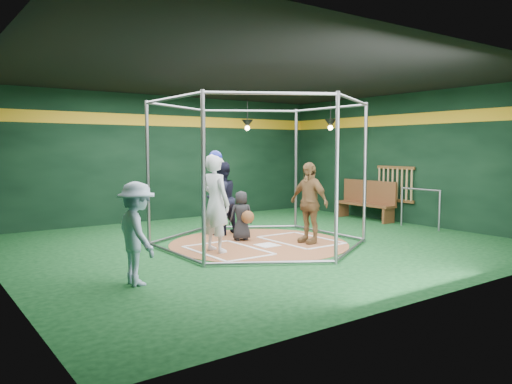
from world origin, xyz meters
TOP-DOWN VIEW (x-y plane):
  - room_shell at (0.00, 0.01)m, footprint 10.10×9.10m
  - clay_disc at (0.00, 0.00)m, footprint 3.80×3.80m
  - home_plate at (0.00, -0.30)m, footprint 0.43×0.43m
  - batter_box_left at (-0.95, -0.25)m, footprint 1.17×1.77m
  - batter_box_right at (0.95, -0.25)m, footprint 1.17×1.77m
  - batting_cage at (-0.00, -0.00)m, footprint 4.05×4.67m
  - bat_rack at (4.93, 0.40)m, footprint 0.07×1.25m
  - pendant_lamp_near at (2.20, 3.60)m, footprint 0.34×0.34m
  - pendant_lamp_far at (4.00, 2.00)m, footprint 0.34×0.34m
  - batter_figure at (-1.18, -0.20)m, footprint 0.57×0.76m
  - visitor_leopard at (0.91, -0.56)m, footprint 0.52×1.05m
  - catcher_figure at (-0.10, 0.49)m, footprint 0.61×0.63m
  - umpire at (-0.08, 1.37)m, footprint 0.94×0.80m
  - bystander_blue at (-3.34, -1.52)m, footprint 0.60×1.01m
  - dugout_bench at (4.64, 1.15)m, footprint 0.45×1.91m
  - steel_railing at (4.55, -0.70)m, footprint 0.05×1.17m

SIDE VIEW (x-z plane):
  - clay_disc at x=0.00m, z-range 0.00..0.01m
  - batter_box_left at x=-0.95m, z-range 0.01..0.02m
  - batter_box_right at x=0.95m, z-range 0.01..0.02m
  - home_plate at x=0.00m, z-range 0.01..0.02m
  - catcher_figure at x=-0.10m, z-range 0.01..1.10m
  - dugout_bench at x=4.64m, z-range 0.01..1.13m
  - steel_railing at x=4.55m, z-range 0.17..1.19m
  - bystander_blue at x=-3.34m, z-range 0.00..1.54m
  - umpire at x=-0.08m, z-range 0.01..1.71m
  - visitor_leopard at x=0.91m, z-range 0.01..1.74m
  - batter_figure at x=-1.18m, z-range 0.00..1.98m
  - bat_rack at x=4.93m, z-range 0.56..1.54m
  - batting_cage at x=0.00m, z-range 0.00..3.00m
  - room_shell at x=0.00m, z-range -0.01..3.52m
  - pendant_lamp_near at x=2.20m, z-range 2.29..3.19m
  - pendant_lamp_far at x=4.00m, z-range 2.29..3.19m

